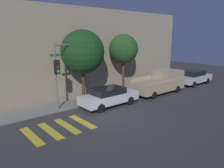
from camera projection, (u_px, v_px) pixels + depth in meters
name	position (u px, v px, depth m)	size (l,w,h in m)	color
ground_plane	(113.00, 119.00, 13.49)	(60.00, 60.00, 0.00)	#333335
sidewalk	(79.00, 103.00, 16.48)	(26.00, 1.61, 0.14)	slate
building_row	(52.00, 52.00, 18.88)	(26.00, 6.00, 7.23)	gray
crosswalk	(59.00, 128.00, 12.06)	(3.48, 2.60, 0.00)	gold
traffic_light_pole	(62.00, 64.00, 14.34)	(2.18, 0.56, 4.57)	slate
sedan_near_corner	(109.00, 96.00, 15.77)	(4.40, 1.75, 1.37)	silver
pickup_truck	(160.00, 82.00, 19.41)	(5.22, 2.00, 1.93)	tan
sedan_middle	(194.00, 77.00, 22.96)	(4.42, 1.79, 1.47)	#B7BABF
tree_near_corner	(83.00, 52.00, 15.91)	(3.21, 3.21, 5.47)	#42301E
tree_midblock	(123.00, 49.00, 18.43)	(2.48, 2.48, 5.16)	#4C3823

